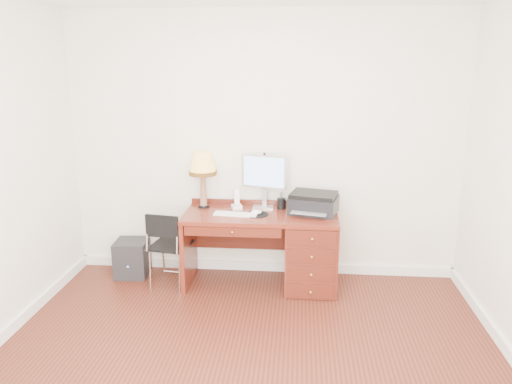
# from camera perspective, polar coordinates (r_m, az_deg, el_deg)

# --- Properties ---
(ground) EXTENTS (4.00, 4.00, 0.00)m
(ground) POSITION_cam_1_polar(r_m,az_deg,el_deg) (3.95, -1.16, -19.06)
(ground) COLOR #3E170E
(ground) RESTS_ON ground
(room_shell) EXTENTS (4.00, 4.00, 4.00)m
(room_shell) POSITION_cam_1_polar(r_m,az_deg,el_deg) (4.46, -0.27, -14.04)
(room_shell) COLOR white
(room_shell) RESTS_ON ground
(desk) EXTENTS (1.50, 0.67, 0.75)m
(desk) POSITION_cam_1_polar(r_m,az_deg,el_deg) (5.00, 4.25, -6.24)
(desk) COLOR maroon
(desk) RESTS_ON ground
(monitor) EXTENTS (0.46, 0.22, 0.54)m
(monitor) POSITION_cam_1_polar(r_m,az_deg,el_deg) (5.03, 0.87, 2.01)
(monitor) COLOR silver
(monitor) RESTS_ON desk
(keyboard) EXTENTS (0.43, 0.17, 0.02)m
(keyboard) POSITION_cam_1_polar(r_m,az_deg,el_deg) (4.85, -2.35, -2.54)
(keyboard) COLOR white
(keyboard) RESTS_ON desk
(mouse_pad) EXTENTS (0.23, 0.23, 0.05)m
(mouse_pad) POSITION_cam_1_polar(r_m,az_deg,el_deg) (4.85, 0.04, -2.46)
(mouse_pad) COLOR black
(mouse_pad) RESTS_ON desk
(printer) EXTENTS (0.52, 0.45, 0.20)m
(printer) POSITION_cam_1_polar(r_m,az_deg,el_deg) (4.93, 6.59, -1.24)
(printer) COLOR black
(printer) RESTS_ON desk
(leg_lamp) EXTENTS (0.28, 0.28, 0.57)m
(leg_lamp) POSITION_cam_1_polar(r_m,az_deg,el_deg) (5.03, -6.12, 2.88)
(leg_lamp) COLOR black
(leg_lamp) RESTS_ON desk
(phone) EXTENTS (0.12, 0.12, 0.21)m
(phone) POSITION_cam_1_polar(r_m,az_deg,el_deg) (5.03, -2.22, -1.29)
(phone) COLOR white
(phone) RESTS_ON desk
(pen_cup) EXTENTS (0.09, 0.09, 0.11)m
(pen_cup) POSITION_cam_1_polar(r_m,az_deg,el_deg) (5.04, 2.91, -1.34)
(pen_cup) COLOR black
(pen_cup) RESTS_ON desk
(chair) EXTENTS (0.42, 0.42, 0.78)m
(chair) POSITION_cam_1_polar(r_m,az_deg,el_deg) (5.01, -9.96, -5.64)
(chair) COLOR black
(chair) RESTS_ON ground
(equipment_box) EXTENTS (0.35, 0.35, 0.38)m
(equipment_box) POSITION_cam_1_polar(r_m,az_deg,el_deg) (5.45, -13.98, -7.33)
(equipment_box) COLOR black
(equipment_box) RESTS_ON ground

